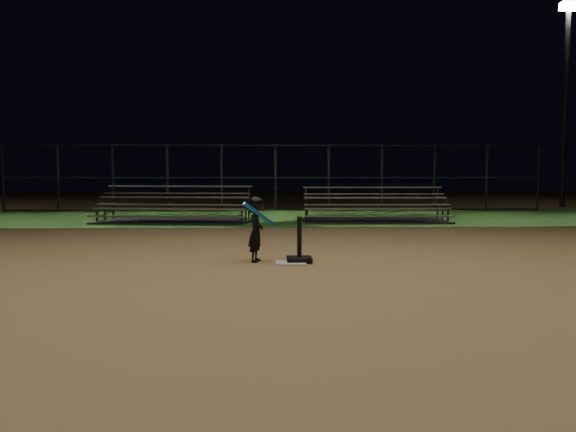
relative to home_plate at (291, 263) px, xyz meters
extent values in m
plane|color=#9C7847|center=(0.00, 0.00, -0.01)|extent=(80.00, 80.00, 0.00)
cube|color=#2B601F|center=(0.00, 10.00, -0.01)|extent=(60.00, 8.00, 0.01)
cube|color=beige|center=(0.00, 0.00, 0.00)|extent=(0.45, 0.45, 0.02)
cube|color=black|center=(0.14, 0.12, 0.04)|extent=(0.38, 0.38, 0.06)
cylinder|color=black|center=(0.14, 0.12, 0.38)|extent=(0.07, 0.07, 0.62)
imported|color=black|center=(-0.52, 0.22, 0.44)|extent=(0.28, 0.37, 0.91)
sphere|color=black|center=(-0.52, 0.22, 0.88)|extent=(0.25, 0.25, 0.25)
cylinder|color=#1C80F0|center=(-0.47, 0.07, 0.74)|extent=(0.50, 0.26, 0.39)
cylinder|color=black|center=(-0.31, 0.19, 0.61)|extent=(0.18, 0.11, 0.14)
cube|color=#ABABAF|center=(-3.02, 7.19, 0.41)|extent=(4.22, 0.81, 0.04)
cube|color=#ABABAF|center=(-3.06, 6.90, 0.22)|extent=(4.22, 0.81, 0.03)
cube|color=#ABABAF|center=(-2.94, 7.76, 0.71)|extent=(4.22, 0.81, 0.04)
cube|color=#ABABAF|center=(-2.98, 7.47, 0.52)|extent=(4.22, 0.81, 0.03)
cube|color=#ABABAF|center=(-2.86, 8.34, 1.00)|extent=(4.22, 0.81, 0.04)
cube|color=#ABABAF|center=(-2.90, 8.05, 0.81)|extent=(4.22, 0.81, 0.03)
cube|color=#38383D|center=(-2.94, 7.76, 0.02)|extent=(4.46, 2.60, 0.06)
cube|color=silver|center=(2.74, 7.27, 0.40)|extent=(4.08, 0.38, 0.04)
cube|color=silver|center=(2.73, 6.98, 0.21)|extent=(4.08, 0.38, 0.03)
cube|color=silver|center=(2.76, 7.83, 0.68)|extent=(4.08, 0.38, 0.04)
cube|color=silver|center=(2.75, 7.54, 0.50)|extent=(4.08, 0.38, 0.03)
cube|color=silver|center=(2.78, 8.39, 0.97)|extent=(4.08, 0.38, 0.04)
cube|color=silver|center=(2.77, 8.10, 0.78)|extent=(4.08, 0.38, 0.03)
cube|color=#38383D|center=(2.76, 7.83, 0.02)|extent=(4.14, 2.13, 0.06)
cube|color=#38383D|center=(0.00, 13.00, 0.04)|extent=(20.00, 0.05, 0.05)
cube|color=#38383D|center=(0.00, 13.00, 1.24)|extent=(20.00, 0.05, 0.05)
cube|color=#38383D|center=(0.00, 13.00, 2.44)|extent=(20.00, 0.05, 0.05)
cylinder|color=#38383D|center=(-10.00, 13.00, 1.24)|extent=(0.08, 0.08, 2.50)
cylinder|color=#38383D|center=(-5.00, 13.00, 1.24)|extent=(0.08, 0.08, 2.50)
cylinder|color=#38383D|center=(0.00, 13.00, 1.24)|extent=(0.08, 0.08, 2.50)
cylinder|color=#38383D|center=(5.00, 13.00, 1.24)|extent=(0.08, 0.08, 2.50)
cylinder|color=#38383D|center=(10.00, 13.00, 1.24)|extent=(0.08, 0.08, 2.50)
cylinder|color=#2D2D30|center=(12.00, 15.00, 3.99)|extent=(0.20, 0.20, 8.00)
cube|color=white|center=(12.00, 14.75, 8.14)|extent=(0.90, 0.35, 0.30)
camera|label=1|loc=(-0.38, -8.63, 1.31)|focal=36.11mm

